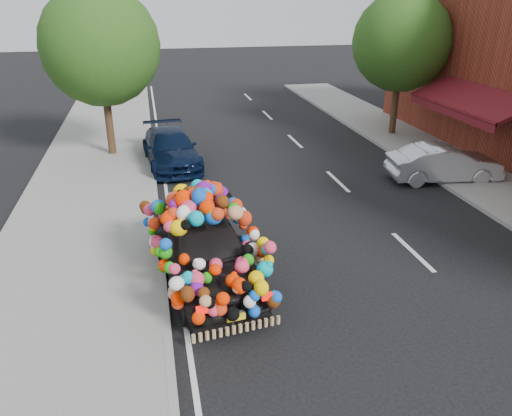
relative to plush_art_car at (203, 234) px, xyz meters
The scene contains 10 objects.
ground 1.81m from the plush_art_car, ahead, with size 100.00×100.00×0.00m, color black.
sidewalk 3.05m from the plush_art_car, behind, with size 4.00×60.00×0.12m, color gray.
kerb 1.39m from the plush_art_car, 168.60° to the left, with size 0.15×60.00×0.13m, color gray.
footpath_far 10.20m from the plush_art_car, 18.29° to the left, with size 3.00×40.00×0.12m, color gray.
lane_markings 5.15m from the plush_art_car, ahead, with size 6.00×50.00×0.01m, color silver, non-canonical shape.
tree_near_sidewalk 10.39m from the plush_art_car, 103.73° to the left, with size 4.20×4.20×6.13m.
tree_far_b 14.16m from the plush_art_car, 47.19° to the left, with size 4.00×4.00×5.90m.
plush_art_car is the anchor object (origin of this frame).
navy_sedan 8.13m from the plush_art_car, 91.61° to the left, with size 1.73×4.26×1.24m, color black.
silver_hatchback 9.58m from the plush_art_car, 28.19° to the left, with size 1.27×3.64×1.20m, color #B6B8BE.
Camera 1 is at (-2.36, -9.57, 5.73)m, focal length 35.00 mm.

